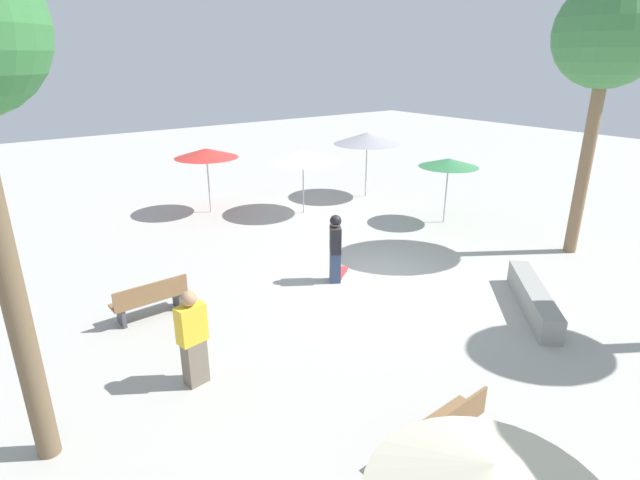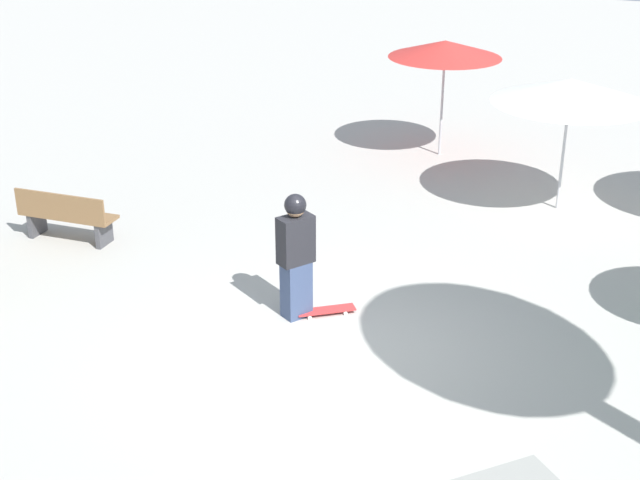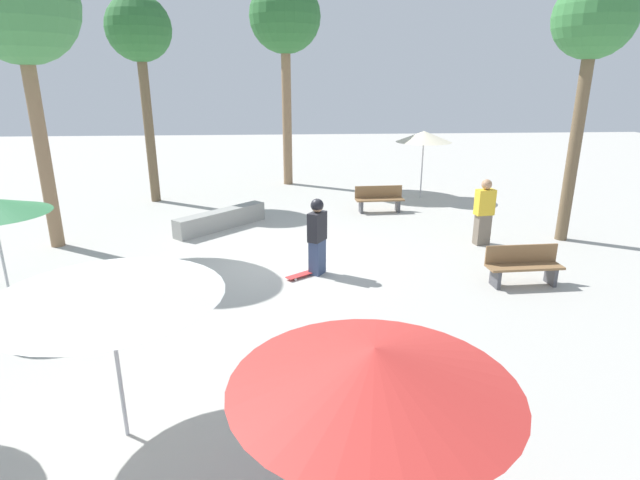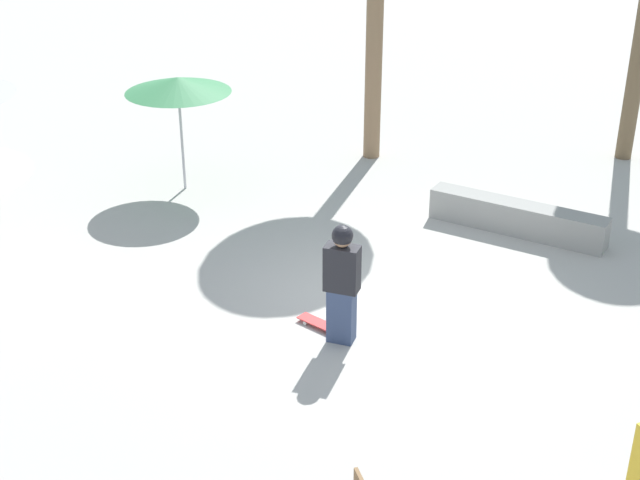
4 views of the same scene
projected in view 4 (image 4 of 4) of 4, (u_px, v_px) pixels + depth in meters
ground_plane at (371, 304)px, 13.19m from camera, size 60.00×60.00×0.00m
skater_main at (342, 280)px, 11.90m from camera, size 0.47×0.53×1.74m
skateboard at (322, 325)px, 12.56m from camera, size 0.77×0.63×0.07m
concrete_ledge at (517, 218)px, 15.29m from camera, size 2.49×2.50×0.54m
shade_umbrella_green at (178, 85)px, 16.26m from camera, size 1.96×1.96×2.19m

